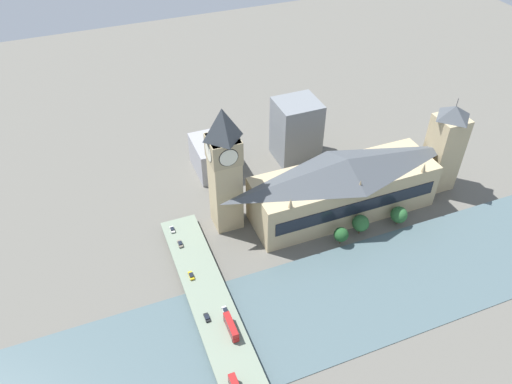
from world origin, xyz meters
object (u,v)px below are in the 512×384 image
object	(u,v)px
clock_tower	(224,166)
double_decker_bus_rear	(231,327)
parliament_hall	(344,186)
car_southbound_lead	(180,244)
car_southbound_extra	(191,275)
car_northbound_tail	(207,317)
car_northbound_mid	(225,310)
car_northbound_lead	(172,229)
victoria_tower	(444,147)
road_bridge	(223,334)

from	to	relation	value
clock_tower	double_decker_bus_rear	bearing A→B (deg)	162.49
parliament_hall	car_southbound_lead	distance (m)	82.65
parliament_hall	double_decker_bus_rear	size ratio (longest dim) A/B	7.79
parliament_hall	car_southbound_lead	size ratio (longest dim) A/B	20.30
clock_tower	car_southbound_extra	xyz separation A→B (m)	(-30.29, 26.51, -29.61)
car_northbound_tail	clock_tower	bearing A→B (deg)	-26.54
car_northbound_mid	car_southbound_extra	xyz separation A→B (m)	(22.40, 7.68, 0.03)
double_decker_bus_rear	car_northbound_lead	bearing A→B (deg)	6.89
parliament_hall	car_southbound_lead	bearing A→B (deg)	88.47
double_decker_bus_rear	car_southbound_lead	bearing A→B (deg)	7.11
car_northbound_lead	car_northbound_mid	xyz separation A→B (m)	(-52.67, -8.25, -0.09)
car_northbound_lead	car_northbound_tail	size ratio (longest dim) A/B	0.99
clock_tower	car_northbound_mid	bearing A→B (deg)	160.34
victoria_tower	road_bridge	world-z (taller)	victoria_tower
clock_tower	car_northbound_lead	xyz separation A→B (m)	(-0.02, 27.08, -29.55)
double_decker_bus_rear	car_southbound_lead	xyz separation A→B (m)	(51.73, 6.45, -1.96)
clock_tower	car_northbound_mid	world-z (taller)	clock_tower
victoria_tower	car_southbound_lead	xyz separation A→B (m)	(2.14, 138.48, -19.12)
parliament_hall	car_northbound_mid	xyz separation A→B (m)	(-40.16, 74.68, -11.07)
car_southbound_extra	parliament_hall	bearing A→B (deg)	-77.83
car_northbound_lead	car_southbound_extra	size ratio (longest dim) A/B	0.89
victoria_tower	car_northbound_tail	distance (m)	146.11
parliament_hall	victoria_tower	distance (m)	57.18
clock_tower	car_northbound_mid	xyz separation A→B (m)	(-52.69, 18.83, -29.64)
parliament_hall	car_northbound_tail	world-z (taller)	parliament_hall
car_northbound_tail	parliament_hall	bearing A→B (deg)	-63.75
road_bridge	car_northbound_mid	bearing A→B (deg)	-24.04
clock_tower	car_southbound_lead	xyz separation A→B (m)	(-10.34, 26.04, -29.56)
parliament_hall	car_northbound_lead	distance (m)	84.58
victoria_tower	car_northbound_mid	size ratio (longest dim) A/B	12.52
car_southbound_lead	double_decker_bus_rear	bearing A→B (deg)	-172.89
car_northbound_lead	car_northbound_tail	distance (m)	53.16
road_bridge	double_decker_bus_rear	xyz separation A→B (m)	(-0.49, -3.21, 3.54)
clock_tower	road_bridge	xyz separation A→B (m)	(-61.59, 22.80, -31.13)
clock_tower	car_southbound_lead	distance (m)	40.73
double_decker_bus_rear	car_southbound_extra	size ratio (longest dim) A/B	2.50
road_bridge	double_decker_bus_rear	distance (m)	4.81
car_northbound_mid	car_southbound_lead	world-z (taller)	car_southbound_lead
double_decker_bus_rear	car_southbound_lead	size ratio (longest dim) A/B	2.61
car_southbound_lead	car_southbound_extra	world-z (taller)	car_southbound_lead
victoria_tower	car_northbound_lead	distance (m)	141.37
road_bridge	car_northbound_tail	bearing A→B (deg)	24.10
road_bridge	car_northbound_tail	world-z (taller)	car_northbound_tail
car_northbound_lead	car_southbound_extra	distance (m)	30.28
victoria_tower	road_bridge	size ratio (longest dim) A/B	0.38
car_northbound_tail	car_southbound_extra	bearing A→B (deg)	-0.11
parliament_hall	road_bridge	world-z (taller)	parliament_hall
car_northbound_mid	car_southbound_extra	bearing A→B (deg)	18.93
car_northbound_mid	car_southbound_extra	distance (m)	23.68
road_bridge	car_southbound_lead	bearing A→B (deg)	3.62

